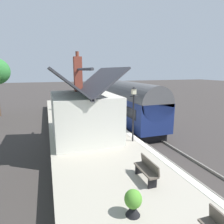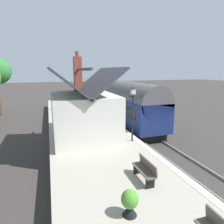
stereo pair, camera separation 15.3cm
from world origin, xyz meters
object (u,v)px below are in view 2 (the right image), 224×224
object	(u,v)px
train	(128,103)
station_sign_board	(101,104)
bench_mid_platform	(87,109)
planter_under_sign	(54,106)
bench_near_building	(82,105)
station_building	(83,113)
bench_platform_end	(145,169)
planter_corner_building	(119,125)
lamp_post_platform	(133,103)
planter_bench_right	(130,203)

from	to	relation	value
train	station_sign_board	xyz separation A→B (m)	(0.69, 2.58, -0.04)
bench_mid_platform	planter_under_sign	bearing A→B (deg)	46.68
bench_near_building	bench_mid_platform	bearing A→B (deg)	-177.82
station_building	train	bearing A→B (deg)	-48.51
bench_near_building	station_sign_board	bearing A→B (deg)	-164.15
bench_platform_end	bench_near_building	world-z (taller)	same
planter_corner_building	planter_under_sign	bearing A→B (deg)	23.30
train	lamp_post_platform	size ratio (longest dim) A/B	3.25
lamp_post_platform	station_sign_board	world-z (taller)	lamp_post_platform
planter_bench_right	planter_under_sign	bearing A→B (deg)	5.24
bench_mid_platform	planter_corner_building	distance (m)	6.92
bench_platform_end	lamp_post_platform	world-z (taller)	lamp_post_platform
train	planter_corner_building	xyz separation A→B (m)	(-4.43, 2.54, -0.75)
bench_mid_platform	bench_near_building	bearing A→B (deg)	2.18
station_building	planter_under_sign	xyz separation A→B (m)	(9.94, 1.60, -1.22)
station_building	planter_corner_building	xyz separation A→B (m)	(0.13, -2.62, -1.10)
bench_platform_end	bench_near_building	xyz separation A→B (m)	(15.45, -0.08, 0.00)
planter_bench_right	station_sign_board	world-z (taller)	station_sign_board
bench_mid_platform	station_sign_board	bearing A→B (deg)	-148.88
bench_near_building	lamp_post_platform	size ratio (longest dim) A/B	0.41
train	station_building	world-z (taller)	station_building
planter_corner_building	train	bearing A→B (deg)	-29.85
planter_corner_building	station_sign_board	world-z (taller)	station_sign_board
train	lamp_post_platform	distance (m)	7.09
station_sign_board	train	bearing A→B (deg)	-104.91
station_building	planter_under_sign	distance (m)	10.14
lamp_post_platform	bench_mid_platform	bearing A→B (deg)	7.39
planter_bench_right	lamp_post_platform	distance (m)	6.75
train	planter_bench_right	bearing A→B (deg)	157.55
station_building	bench_platform_end	world-z (taller)	station_building
station_building	lamp_post_platform	xyz separation A→B (m)	(-1.99, -2.71, 0.83)
planter_bench_right	planter_corner_building	world-z (taller)	planter_corner_building
bench_mid_platform	planter_under_sign	xyz separation A→B (m)	(2.97, 3.15, -0.11)
station_building	station_sign_board	distance (m)	5.87
bench_near_building	planter_corner_building	size ratio (longest dim) A/B	1.55
bench_platform_end	station_sign_board	distance (m)	11.58
station_building	station_sign_board	world-z (taller)	station_building
bench_mid_platform	lamp_post_platform	xyz separation A→B (m)	(-8.95, -1.16, 1.93)
station_building	planter_bench_right	size ratio (longest dim) A/B	6.79
bench_mid_platform	planter_bench_right	world-z (taller)	bench_mid_platform
train	bench_platform_end	xyz separation A→B (m)	(-10.81, 3.78, -0.75)
train	bench_platform_end	size ratio (longest dim) A/B	7.93
bench_platform_end	planter_under_sign	size ratio (longest dim) A/B	1.95
station_building	lamp_post_platform	bearing A→B (deg)	-126.24
train	bench_near_building	xyz separation A→B (m)	(4.64, 3.70, -0.75)
planter_bench_right	lamp_post_platform	world-z (taller)	lamp_post_platform
train	station_sign_board	world-z (taller)	train
bench_platform_end	train	bearing A→B (deg)	-19.27
bench_platform_end	planter_under_sign	bearing A→B (deg)	10.45
planter_bench_right	station_sign_board	distance (m)	13.38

